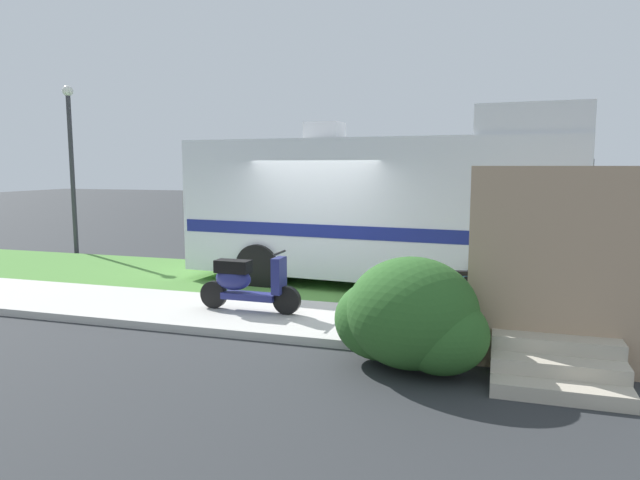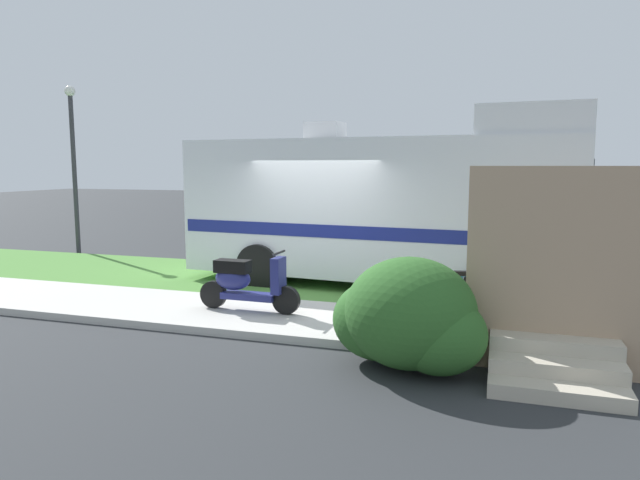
{
  "view_description": "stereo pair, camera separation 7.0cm",
  "coord_description": "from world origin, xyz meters",
  "px_view_note": "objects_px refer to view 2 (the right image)",
  "views": [
    {
      "loc": [
        3.22,
        -9.22,
        2.4
      ],
      "look_at": [
        0.26,
        0.3,
        1.1
      ],
      "focal_mm": 32.03,
      "sensor_mm": 36.0,
      "label": 1
    },
    {
      "loc": [
        3.29,
        -9.2,
        2.4
      ],
      "look_at": [
        0.26,
        0.3,
        1.1
      ],
      "focal_mm": 32.03,
      "sensor_mm": 36.0,
      "label": 2
    }
  ],
  "objects_px": {
    "motorhome_rv": "(384,206)",
    "pickup_truck_near": "(477,224)",
    "scooter": "(245,282)",
    "bicycle": "(474,305)",
    "bottle_spare": "(575,330)",
    "street_lamp_post": "(73,154)",
    "bottle_green": "(459,322)"
  },
  "relations": [
    {
      "from": "pickup_truck_near",
      "to": "street_lamp_post",
      "type": "xyz_separation_m",
      "value": [
        -10.5,
        -2.19,
        1.79
      ]
    },
    {
      "from": "bicycle",
      "to": "street_lamp_post",
      "type": "xyz_separation_m",
      "value": [
        -10.76,
        4.8,
        2.23
      ]
    },
    {
      "from": "bottle_green",
      "to": "street_lamp_post",
      "type": "relative_size",
      "value": 0.05
    },
    {
      "from": "bottle_green",
      "to": "street_lamp_post",
      "type": "distance_m",
      "value": 11.86
    },
    {
      "from": "scooter",
      "to": "bottle_green",
      "type": "bearing_deg",
      "value": -0.42
    },
    {
      "from": "pickup_truck_near",
      "to": "street_lamp_post",
      "type": "bearing_deg",
      "value": -168.24
    },
    {
      "from": "scooter",
      "to": "bottle_spare",
      "type": "xyz_separation_m",
      "value": [
        4.81,
        0.03,
        -0.36
      ]
    },
    {
      "from": "bottle_green",
      "to": "street_lamp_post",
      "type": "height_order",
      "value": "street_lamp_post"
    },
    {
      "from": "street_lamp_post",
      "to": "motorhome_rv",
      "type": "bearing_deg",
      "value": -11.53
    },
    {
      "from": "pickup_truck_near",
      "to": "street_lamp_post",
      "type": "relative_size",
      "value": 1.14
    },
    {
      "from": "motorhome_rv",
      "to": "pickup_truck_near",
      "type": "distance_m",
      "value": 4.37
    },
    {
      "from": "scooter",
      "to": "pickup_truck_near",
      "type": "xyz_separation_m",
      "value": [
        3.24,
        6.93,
        0.35
      ]
    },
    {
      "from": "bicycle",
      "to": "pickup_truck_near",
      "type": "height_order",
      "value": "pickup_truck_near"
    },
    {
      "from": "scooter",
      "to": "pickup_truck_near",
      "type": "distance_m",
      "value": 7.66
    },
    {
      "from": "scooter",
      "to": "street_lamp_post",
      "type": "relative_size",
      "value": 0.38
    },
    {
      "from": "motorhome_rv",
      "to": "street_lamp_post",
      "type": "distance_m",
      "value": 9.12
    },
    {
      "from": "bottle_spare",
      "to": "bottle_green",
      "type": "bearing_deg",
      "value": -177.95
    },
    {
      "from": "bicycle",
      "to": "bottle_green",
      "type": "xyz_separation_m",
      "value": [
        -0.2,
        0.03,
        -0.28
      ]
    },
    {
      "from": "bottle_green",
      "to": "bottle_spare",
      "type": "relative_size",
      "value": 0.98
    },
    {
      "from": "scooter",
      "to": "street_lamp_post",
      "type": "bearing_deg",
      "value": 146.83
    },
    {
      "from": "pickup_truck_near",
      "to": "street_lamp_post",
      "type": "distance_m",
      "value": 10.87
    },
    {
      "from": "scooter",
      "to": "bicycle",
      "type": "relative_size",
      "value": 1.02
    },
    {
      "from": "motorhome_rv",
      "to": "scooter",
      "type": "distance_m",
      "value": 3.51
    },
    {
      "from": "motorhome_rv",
      "to": "bicycle",
      "type": "height_order",
      "value": "motorhome_rv"
    },
    {
      "from": "bicycle",
      "to": "pickup_truck_near",
      "type": "bearing_deg",
      "value": 92.17
    },
    {
      "from": "bottle_spare",
      "to": "street_lamp_post",
      "type": "height_order",
      "value": "street_lamp_post"
    },
    {
      "from": "motorhome_rv",
      "to": "bottle_green",
      "type": "xyz_separation_m",
      "value": [
        1.69,
        -2.96,
        -1.4
      ]
    },
    {
      "from": "scooter",
      "to": "pickup_truck_near",
      "type": "height_order",
      "value": "pickup_truck_near"
    },
    {
      "from": "motorhome_rv",
      "to": "bottle_spare",
      "type": "height_order",
      "value": "motorhome_rv"
    },
    {
      "from": "motorhome_rv",
      "to": "bottle_green",
      "type": "distance_m",
      "value": 3.68
    },
    {
      "from": "bicycle",
      "to": "bottle_spare",
      "type": "relative_size",
      "value": 7.21
    },
    {
      "from": "motorhome_rv",
      "to": "bottle_spare",
      "type": "xyz_separation_m",
      "value": [
        3.2,
        -2.9,
        -1.4
      ]
    }
  ]
}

